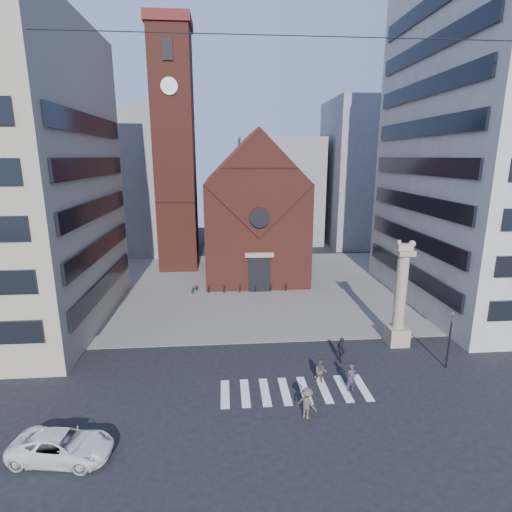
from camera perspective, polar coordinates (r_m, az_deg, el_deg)
The scene contains 23 objects.
ground at distance 30.11m, azimuth 3.45°, elevation -15.62°, with size 120.00×120.00×0.00m, color black.
piazza at distance 47.45m, azimuth 0.24°, elevation -4.24°, with size 46.00×30.00×0.05m, color gray.
zebra_crossing at distance 27.66m, azimuth 5.55°, elevation -18.59°, with size 10.20×3.20×0.01m, color white, non-canonical shape.
church at distance 51.55m, azimuth -0.32°, elevation 6.32°, with size 12.00×16.65×18.00m.
campanile at distance 54.25m, azimuth -11.53°, elevation 14.64°, with size 5.50×5.50×31.20m.
building_right at distance 47.05m, azimuth 32.62°, elevation 13.24°, with size 18.00×22.00×32.00m, color beige.
bg_block_left at distance 67.96m, azimuth -18.68°, elevation 10.01°, with size 16.00×14.00×22.00m, color gray.
bg_block_mid at distance 71.82m, azimuth 3.29°, elevation 9.28°, with size 14.00×12.00×18.00m, color gray.
bg_block_right at distance 72.72m, azimuth 16.50°, elevation 11.17°, with size 16.00×14.00×24.00m, color gray.
lion_column at distance 34.03m, azimuth 19.84°, elevation -6.47°, with size 1.63×1.60×8.68m.
traffic_light at distance 32.09m, azimuth 25.91°, elevation -10.58°, with size 0.13×0.16×4.30m.
white_car at distance 24.33m, azimuth -25.96°, elevation -23.22°, with size 2.31×5.02×1.39m, color white.
pedestrian_0 at distance 27.73m, azimuth 13.46°, elevation -16.57°, with size 0.69×0.45×1.89m, color #372E40.
pedestrian_1 at distance 28.24m, azimuth 9.20°, elevation -16.03°, with size 0.80×0.62×1.64m, color #584C46.
pedestrian_2 at distance 30.93m, azimuth 12.11°, elevation -13.03°, with size 1.15×0.48×1.96m, color #24242B.
pedestrian_3 at distance 24.87m, azimuth 7.29°, elevation -20.13°, with size 1.24×0.71×1.92m, color brown.
scooter_0 at distance 45.49m, azimuth -8.73°, elevation -4.59°, with size 0.60×1.71×0.90m, color black.
scooter_1 at distance 45.38m, azimuth -6.53°, elevation -4.49°, with size 0.47×1.66×1.00m, color black.
scooter_2 at distance 45.37m, azimuth -4.32°, elevation -4.51°, with size 0.60×1.71×0.90m, color black.
scooter_3 at distance 45.39m, azimuth -2.11°, elevation -4.41°, with size 0.47×1.66×1.00m, color black.
scooter_4 at distance 45.51m, azimuth 0.09°, elevation -4.41°, with size 0.60×1.71×0.90m, color black.
scooter_5 at distance 45.66m, azimuth 2.28°, elevation -4.29°, with size 0.47×1.66×1.00m, color black.
scooter_6 at distance 45.91m, azimuth 4.45°, elevation -4.29°, with size 0.60×1.71×0.90m, color black.
Camera 1 is at (-3.86, -25.90, 14.87)m, focal length 28.00 mm.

